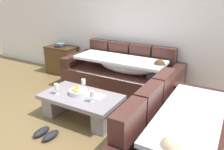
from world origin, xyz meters
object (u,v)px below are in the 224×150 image
object	(u,v)px
pair_of_shoes	(46,134)
book_stack_on_cabinet	(60,45)
wine_glass_near_right	(92,94)
open_magazine	(95,96)
couch_along_wall	(123,75)
fruit_bowl	(78,92)
side_cabinet	(62,60)
wine_glass_far_back	(83,82)
couch_near_window	(178,140)
coffee_table	(81,104)
wine_glass_near_left	(56,87)

from	to	relation	value
pair_of_shoes	book_stack_on_cabinet	bearing A→B (deg)	126.47
wine_glass_near_right	open_magazine	xyz separation A→B (m)	(-0.08, 0.17, -0.11)
couch_along_wall	pair_of_shoes	world-z (taller)	couch_along_wall
wine_glass_near_right	open_magazine	distance (m)	0.22
fruit_bowl	side_cabinet	distance (m)	2.13
couch_along_wall	fruit_bowl	size ratio (longest dim) A/B	7.99
wine_glass_far_back	book_stack_on_cabinet	size ratio (longest dim) A/B	0.73
couch_near_window	fruit_bowl	world-z (taller)	couch_near_window
couch_near_window	wine_glass_near_right	xyz separation A→B (m)	(-1.27, 0.22, 0.16)
side_cabinet	book_stack_on_cabinet	size ratio (longest dim) A/B	3.17
coffee_table	pair_of_shoes	world-z (taller)	coffee_table
side_cabinet	book_stack_on_cabinet	xyz separation A→B (m)	(-0.01, -0.01, 0.36)
coffee_table	book_stack_on_cabinet	size ratio (longest dim) A/B	5.29
wine_glass_near_right	side_cabinet	distance (m)	2.46
couch_along_wall	coffee_table	size ratio (longest dim) A/B	1.86
couch_along_wall	book_stack_on_cabinet	world-z (taller)	couch_along_wall
coffee_table	side_cabinet	bearing A→B (deg)	138.73
fruit_bowl	pair_of_shoes	xyz separation A→B (m)	(-0.06, -0.65, -0.38)
coffee_table	fruit_bowl	bearing A→B (deg)	167.59
couch_along_wall	pair_of_shoes	xyz separation A→B (m)	(-0.21, -1.86, -0.29)
open_magazine	side_cabinet	bearing A→B (deg)	144.90
fruit_bowl	side_cabinet	world-z (taller)	side_cabinet
fruit_bowl	wine_glass_near_left	distance (m)	0.33
coffee_table	book_stack_on_cabinet	world-z (taller)	book_stack_on_cabinet
wine_glass_near_right	book_stack_on_cabinet	world-z (taller)	book_stack_on_cabinet
wine_glass_near_left	open_magazine	bearing A→B (deg)	22.42
wine_glass_near_left	pair_of_shoes	xyz separation A→B (m)	(0.22, -0.50, -0.45)
couch_near_window	coffee_table	bearing A→B (deg)	78.52
wine_glass_far_back	pair_of_shoes	size ratio (longest dim) A/B	0.55
couch_near_window	wine_glass_far_back	world-z (taller)	couch_near_window
wine_glass_near_left	pair_of_shoes	bearing A→B (deg)	-65.92
wine_glass_near_left	open_magazine	xyz separation A→B (m)	(0.54, 0.22, -0.11)
book_stack_on_cabinet	pair_of_shoes	bearing A→B (deg)	-53.53
couch_near_window	pair_of_shoes	bearing A→B (deg)	101.17
book_stack_on_cabinet	coffee_table	bearing A→B (deg)	-40.94
fruit_bowl	wine_glass_near_right	size ratio (longest dim) A/B	1.69
couch_along_wall	wine_glass_near_right	bearing A→B (deg)	-82.04
coffee_table	open_magazine	distance (m)	0.26
wine_glass_near_left	side_cabinet	xyz separation A→B (m)	(-1.30, 1.58, -0.17)
couch_along_wall	side_cabinet	bearing A→B (deg)	172.53
couch_along_wall	fruit_bowl	bearing A→B (deg)	-97.24
open_magazine	pair_of_shoes	bearing A→B (deg)	-112.17
wine_glass_near_left	wine_glass_near_right	bearing A→B (deg)	4.44
couch_near_window	pair_of_shoes	world-z (taller)	couch_near_window
couch_along_wall	couch_near_window	bearing A→B (deg)	-46.53
couch_near_window	wine_glass_near_left	distance (m)	1.90
couch_along_wall	wine_glass_far_back	world-z (taller)	couch_along_wall
coffee_table	wine_glass_near_right	bearing A→B (deg)	-18.52
wine_glass_far_back	open_magazine	bearing A→B (deg)	-23.92
open_magazine	wine_glass_near_left	bearing A→B (deg)	-156.19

